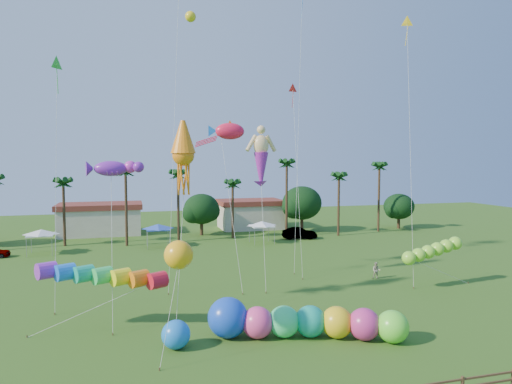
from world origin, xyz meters
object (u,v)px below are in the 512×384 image
object	(u,v)px
car_b	(299,233)
spectator_b	(376,270)
caterpillar_inflatable	(299,322)
blue_ball	(176,334)

from	to	relation	value
car_b	spectator_b	distance (m)	22.99
car_b	caterpillar_inflatable	size ratio (longest dim) A/B	0.40
spectator_b	blue_ball	xyz separation A→B (m)	(-20.31, -11.45, 0.08)
caterpillar_inflatable	spectator_b	bearing A→B (deg)	62.77
spectator_b	blue_ball	bearing A→B (deg)	-117.78
spectator_b	blue_ball	world-z (taller)	blue_ball
spectator_b	blue_ball	distance (m)	23.31
car_b	caterpillar_inflatable	world-z (taller)	caterpillar_inflatable
spectator_b	caterpillar_inflatable	bearing A→B (deg)	-103.58
spectator_b	car_b	bearing A→B (deg)	120.77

